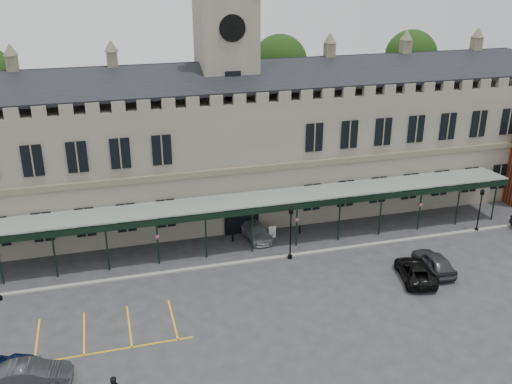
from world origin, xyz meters
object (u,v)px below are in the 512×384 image
object	(u,v)px
clock_tower	(227,80)
car_left_b	(30,375)
car_van	(415,271)
traffic_cone	(412,263)
lamp_post_mid	(291,227)
car_right_a	(434,262)
sign_board	(272,232)
car_left_a	(27,367)
car_taxi	(256,231)
station_building	(228,150)
lamp_post_right	(480,206)

from	to	relation	value
clock_tower	car_left_b	bearing A→B (deg)	-128.27
car_van	traffic_cone	bearing A→B (deg)	-100.27
clock_tower	car_van	xyz separation A→B (m)	(11.10, -16.67, -12.41)
lamp_post_mid	car_right_a	distance (m)	11.83
lamp_post_mid	car_right_a	world-z (taller)	lamp_post_mid
lamp_post_mid	car_left_b	world-z (taller)	lamp_post_mid
traffic_cone	sign_board	xyz separation A→B (m)	(-9.46, 8.09, 0.19)
car_left_a	car_taxi	size ratio (longest dim) A/B	0.87
car_taxi	station_building	bearing A→B (deg)	92.60
station_building	car_left_b	distance (m)	27.88
clock_tower	sign_board	xyz separation A→B (m)	(2.42, -6.78, -12.55)
car_left_b	traffic_cone	bearing A→B (deg)	-71.92
clock_tower	traffic_cone	world-z (taller)	clock_tower
clock_tower	traffic_cone	distance (m)	22.91
car_right_a	lamp_post_right	bearing A→B (deg)	-143.66
station_building	lamp_post_right	bearing A→B (deg)	-26.34
traffic_cone	sign_board	world-z (taller)	sign_board
station_building	sign_board	world-z (taller)	station_building
traffic_cone	car_taxi	bearing A→B (deg)	141.92
station_building	lamp_post_mid	distance (m)	11.68
traffic_cone	car_taxi	xyz separation A→B (m)	(-10.88, 8.52, 0.31)
sign_board	car_left_a	world-z (taller)	car_left_a
station_building	car_van	xyz separation A→B (m)	(11.10, -16.58, -5.77)
car_left_a	car_taxi	xyz separation A→B (m)	(18.23, 14.15, -0.01)
station_building	sign_board	distance (m)	9.25
clock_tower	sign_board	size ratio (longest dim) A/B	21.51
station_building	car_left_b	xyz separation A→B (m)	(-16.94, -21.39, -5.69)
clock_tower	car_taxi	distance (m)	14.00
lamp_post_mid	car_van	bearing A→B (deg)	-34.72
car_left_b	lamp_post_mid	bearing A→B (deg)	-56.48
lamp_post_mid	car_van	distance (m)	10.42
clock_tower	car_taxi	bearing A→B (deg)	-81.05
clock_tower	lamp_post_mid	distance (m)	15.16
station_building	car_left_a	xyz separation A→B (m)	(-17.23, -20.42, -5.78)
car_right_a	clock_tower	bearing A→B (deg)	-48.13
car_taxi	car_right_a	distance (m)	15.52
sign_board	car_taxi	bearing A→B (deg)	161.37
traffic_cone	car_left_a	size ratio (longest dim) A/B	0.19
clock_tower	car_left_a	size ratio (longest dim) A/B	6.17
car_left_b	car_van	size ratio (longest dim) A/B	0.94
sign_board	car_right_a	size ratio (longest dim) A/B	0.25
car_taxi	traffic_cone	bearing A→B (deg)	-44.55
station_building	car_taxi	world-z (taller)	station_building
car_taxi	car_right_a	world-z (taller)	car_right_a
station_building	clock_tower	xyz separation A→B (m)	(0.00, 0.09, 6.64)
car_van	car_right_a	bearing A→B (deg)	-147.01
sign_board	car_left_b	xyz separation A→B (m)	(-19.37, -14.69, 0.21)
traffic_cone	station_building	bearing A→B (deg)	128.78
car_right_a	station_building	bearing A→B (deg)	-47.98
car_left_a	car_taxi	distance (m)	23.08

